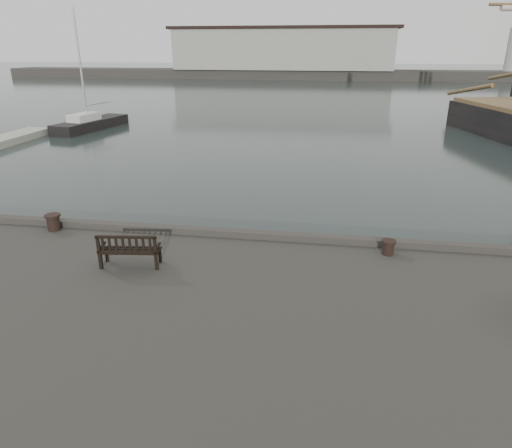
{
  "coord_description": "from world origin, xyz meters",
  "views": [
    {
      "loc": [
        2.95,
        -11.6,
        6.46
      ],
      "look_at": [
        1.17,
        -0.5,
        2.1
      ],
      "focal_mm": 32.0,
      "sensor_mm": 36.0,
      "label": 1
    }
  ],
  "objects_px": {
    "bench": "(130,256)",
    "yacht_d": "(92,126)",
    "bollard_left": "(53,222)",
    "bollard_right": "(388,247)"
  },
  "relations": [
    {
      "from": "bench",
      "to": "yacht_d",
      "type": "bearing_deg",
      "value": 112.54
    },
    {
      "from": "bench",
      "to": "bollard_right",
      "type": "bearing_deg",
      "value": 7.89
    },
    {
      "from": "bench",
      "to": "yacht_d",
      "type": "height_order",
      "value": "yacht_d"
    },
    {
      "from": "yacht_d",
      "to": "bollard_right",
      "type": "bearing_deg",
      "value": -39.33
    },
    {
      "from": "bollard_right",
      "to": "yacht_d",
      "type": "distance_m",
      "value": 33.24
    },
    {
      "from": "bollard_right",
      "to": "yacht_d",
      "type": "bearing_deg",
      "value": 130.44
    },
    {
      "from": "bollard_left",
      "to": "bollard_right",
      "type": "xyz_separation_m",
      "value": [
        9.29,
        -0.18,
        -0.04
      ]
    },
    {
      "from": "bench",
      "to": "yacht_d",
      "type": "distance_m",
      "value": 31.05
    },
    {
      "from": "bench",
      "to": "yacht_d",
      "type": "xyz_separation_m",
      "value": [
        -15.38,
        26.93,
        -1.59
      ]
    },
    {
      "from": "bench",
      "to": "bollard_left",
      "type": "bearing_deg",
      "value": 142.38
    }
  ]
}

